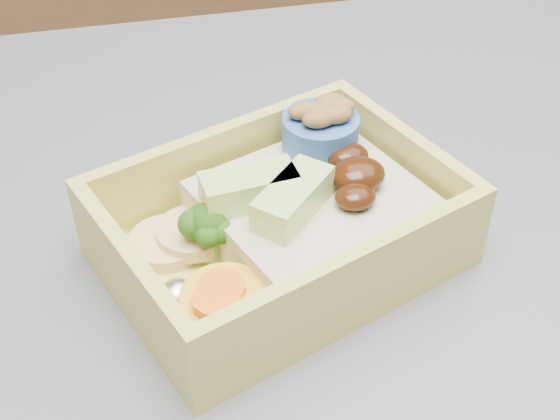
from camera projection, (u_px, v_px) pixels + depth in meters
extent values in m
cube|color=brown|center=(245.00, 27.00, 1.58)|extent=(3.20, 0.60, 0.90)
cube|color=#D1C956|center=(280.00, 253.00, 0.38)|extent=(0.19, 0.17, 0.01)
cube|color=#D1C956|center=(221.00, 160.00, 0.40)|extent=(0.15, 0.07, 0.04)
cube|color=#D1C956|center=(351.00, 286.00, 0.34)|extent=(0.15, 0.07, 0.04)
cube|color=#D1C956|center=(404.00, 163.00, 0.40)|extent=(0.04, 0.10, 0.04)
cube|color=#D1C956|center=(132.00, 282.00, 0.34)|extent=(0.04, 0.10, 0.04)
cube|color=tan|center=(313.00, 214.00, 0.38)|extent=(0.12, 0.12, 0.03)
ellipsoid|color=black|center=(358.00, 175.00, 0.37)|extent=(0.03, 0.03, 0.01)
ellipsoid|color=black|center=(347.00, 156.00, 0.39)|extent=(0.03, 0.02, 0.01)
ellipsoid|color=black|center=(355.00, 197.00, 0.36)|extent=(0.02, 0.02, 0.01)
cube|color=#BCE879|center=(293.00, 199.00, 0.36)|extent=(0.05, 0.05, 0.02)
cube|color=#BCE879|center=(249.00, 188.00, 0.37)|extent=(0.05, 0.02, 0.02)
cylinder|color=#79A358|center=(211.00, 247.00, 0.37)|extent=(0.01, 0.01, 0.01)
sphere|color=#275A14|center=(209.00, 221.00, 0.36)|extent=(0.02, 0.02, 0.02)
sphere|color=#275A14|center=(219.00, 215.00, 0.37)|extent=(0.01, 0.01, 0.01)
sphere|color=#275A14|center=(193.00, 224.00, 0.36)|extent=(0.01, 0.01, 0.01)
sphere|color=#275A14|center=(221.00, 231.00, 0.36)|extent=(0.01, 0.01, 0.01)
sphere|color=#275A14|center=(208.00, 235.00, 0.36)|extent=(0.01, 0.01, 0.01)
sphere|color=#275A14|center=(201.00, 216.00, 0.37)|extent=(0.01, 0.01, 0.01)
cylinder|color=gold|center=(226.00, 308.00, 0.34)|extent=(0.04, 0.04, 0.02)
cylinder|color=orange|center=(222.00, 287.00, 0.33)|extent=(0.02, 0.02, 0.00)
cylinder|color=orange|center=(216.00, 299.00, 0.33)|extent=(0.02, 0.02, 0.00)
cylinder|color=tan|center=(166.00, 243.00, 0.38)|extent=(0.04, 0.04, 0.01)
cylinder|color=tan|center=(193.00, 233.00, 0.38)|extent=(0.04, 0.04, 0.01)
ellipsoid|color=white|center=(209.00, 206.00, 0.39)|extent=(0.02, 0.02, 0.02)
ellipsoid|color=white|center=(177.00, 297.00, 0.35)|extent=(0.02, 0.02, 0.02)
cylinder|color=#355FB5|center=(320.00, 133.00, 0.40)|extent=(0.04, 0.04, 0.02)
ellipsoid|color=brown|center=(321.00, 110.00, 0.39)|extent=(0.02, 0.02, 0.01)
ellipsoid|color=brown|center=(330.00, 102.00, 0.40)|extent=(0.02, 0.02, 0.01)
ellipsoid|color=brown|center=(304.00, 111.00, 0.39)|extent=(0.02, 0.02, 0.01)
ellipsoid|color=brown|center=(336.00, 115.00, 0.39)|extent=(0.02, 0.02, 0.01)
ellipsoid|color=brown|center=(319.00, 119.00, 0.38)|extent=(0.02, 0.02, 0.01)
ellipsoid|color=brown|center=(339.00, 107.00, 0.39)|extent=(0.02, 0.02, 0.01)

